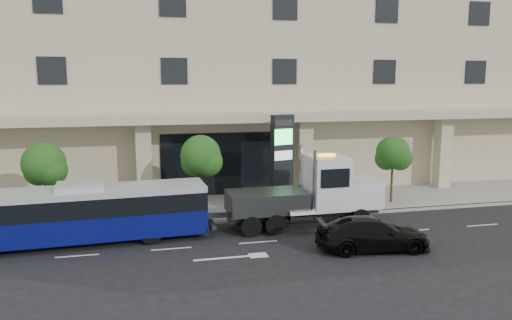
{
  "coord_description": "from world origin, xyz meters",
  "views": [
    {
      "loc": [
        -5.18,
        -23.2,
        7.5
      ],
      "look_at": [
        0.72,
        2.0,
        3.31
      ],
      "focal_mm": 35.0,
      "sensor_mm": 36.0,
      "label": 1
    }
  ],
  "objects": [
    {
      "name": "ground",
      "position": [
        0.0,
        0.0,
        0.0
      ],
      "size": [
        120.0,
        120.0,
        0.0
      ],
      "primitive_type": "plane",
      "color": "black",
      "rests_on": "ground"
    },
    {
      "name": "sidewalk",
      "position": [
        0.0,
        5.0,
        0.07
      ],
      "size": [
        120.0,
        6.0,
        0.15
      ],
      "primitive_type": "cube",
      "color": "gray",
      "rests_on": "ground"
    },
    {
      "name": "curb",
      "position": [
        0.0,
        2.0,
        0.07
      ],
      "size": [
        120.0,
        0.3,
        0.15
      ],
      "primitive_type": "cube",
      "color": "gray",
      "rests_on": "ground"
    },
    {
      "name": "convention_center",
      "position": [
        -0.0,
        15.42,
        9.97
      ],
      "size": [
        60.0,
        17.6,
        20.0
      ],
      "color": "#C8B596",
      "rests_on": "ground"
    },
    {
      "name": "tree_left",
      "position": [
        -9.97,
        3.59,
        3.11
      ],
      "size": [
        2.27,
        2.2,
        4.22
      ],
      "color": "#422B19",
      "rests_on": "sidewalk"
    },
    {
      "name": "tree_mid",
      "position": [
        -1.97,
        3.59,
        3.26
      ],
      "size": [
        2.28,
        2.2,
        4.38
      ],
      "color": "#422B19",
      "rests_on": "sidewalk"
    },
    {
      "name": "tree_right",
      "position": [
        9.53,
        3.59,
        3.04
      ],
      "size": [
        2.1,
        2.0,
        4.04
      ],
      "color": "#422B19",
      "rests_on": "sidewalk"
    },
    {
      "name": "city_bus",
      "position": [
        -7.91,
        0.16,
        1.46
      ],
      "size": [
        11.44,
        3.05,
        2.87
      ],
      "rotation": [
        0.0,
        0.0,
        0.06
      ],
      "color": "black",
      "rests_on": "ground"
    },
    {
      "name": "tow_truck",
      "position": [
        3.26,
        0.43,
        1.69
      ],
      "size": [
        9.02,
        2.38,
        4.11
      ],
      "rotation": [
        0.0,
        0.0,
        0.01
      ],
      "color": "#2D3033",
      "rests_on": "ground"
    },
    {
      "name": "black_sedan",
      "position": [
        4.72,
        -3.64,
        0.73
      ],
      "size": [
        5.27,
        2.67,
        1.47
      ],
      "primitive_type": "imported",
      "rotation": [
        0.0,
        0.0,
        1.44
      ],
      "color": "black",
      "rests_on": "ground"
    },
    {
      "name": "signage_pylon",
      "position": [
        2.81,
        4.24,
        2.87
      ],
      "size": [
        1.41,
        0.83,
        5.35
      ],
      "rotation": [
        0.0,
        0.0,
        0.27
      ],
      "color": "black",
      "rests_on": "sidewalk"
    }
  ]
}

